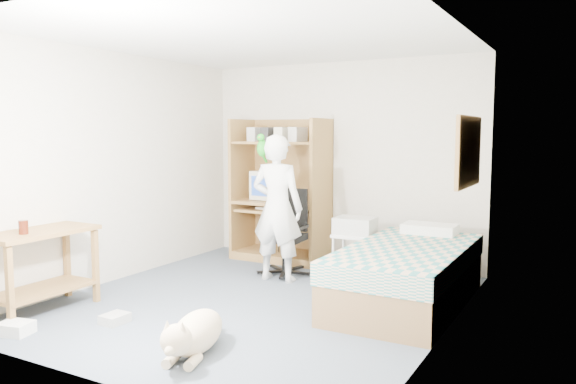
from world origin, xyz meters
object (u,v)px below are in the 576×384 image
(computer_hutch, at_px, (282,196))
(person, at_px, (277,208))
(office_chair, at_px, (286,244))
(printer_cart, at_px, (355,250))
(bed, at_px, (407,275))
(side_desk, at_px, (40,258))
(dog, at_px, (194,333))

(computer_hutch, height_order, person, computer_hutch)
(computer_hutch, height_order, office_chair, computer_hutch)
(printer_cart, bearing_deg, office_chair, -178.16)
(bed, height_order, office_chair, office_chair)
(office_chair, height_order, person, person)
(computer_hutch, relative_size, office_chair, 1.86)
(computer_hutch, height_order, bed, computer_hutch)
(bed, xyz_separation_m, person, (-1.52, 0.18, 0.52))
(computer_hutch, bearing_deg, office_chair, -56.68)
(side_desk, height_order, person, person)
(office_chair, height_order, printer_cart, office_chair)
(computer_hutch, xyz_separation_m, dog, (0.99, -3.06, -0.66))
(bed, xyz_separation_m, office_chair, (-1.58, 0.48, 0.06))
(person, bearing_deg, bed, 168.79)
(bed, distance_m, person, 1.62)
(printer_cart, bearing_deg, person, -157.15)
(computer_hutch, relative_size, person, 1.12)
(bed, height_order, person, person)
(side_desk, xyz_separation_m, person, (1.33, 1.99, 0.31))
(bed, height_order, printer_cart, bed)
(computer_hutch, distance_m, dog, 3.28)
(side_desk, height_order, dog, side_desk)
(computer_hutch, height_order, side_desk, computer_hutch)
(person, xyz_separation_m, dog, (0.52, -2.12, -0.65))
(side_desk, xyz_separation_m, dog, (1.84, -0.12, -0.33))
(office_chair, distance_m, dog, 2.49)
(bed, height_order, side_desk, side_desk)
(side_desk, relative_size, dog, 1.05)
(person, bearing_deg, side_desk, 51.86)
(office_chair, distance_m, printer_cart, 0.83)
(computer_hutch, distance_m, bed, 2.35)
(bed, distance_m, dog, 2.19)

